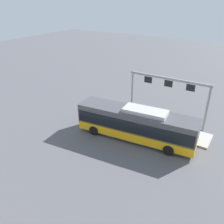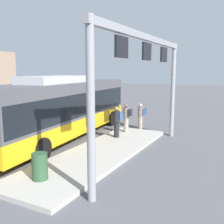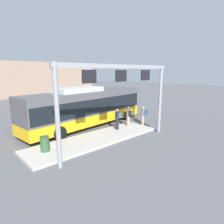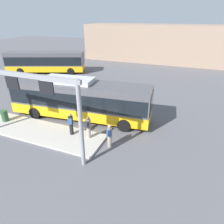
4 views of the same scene
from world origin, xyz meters
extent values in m
plane|color=#56565B|center=(0.00, 0.00, 0.00)|extent=(120.00, 120.00, 0.00)
cube|color=#B2ADA3|center=(-1.63, -3.32, 0.08)|extent=(10.00, 2.80, 0.16)
cube|color=#EAAD14|center=(0.00, 0.00, 0.77)|extent=(11.95, 3.73, 0.85)
cube|color=#4C4C51|center=(0.00, 0.00, 2.15)|extent=(11.95, 3.73, 1.90)
cube|color=black|center=(0.00, 0.00, 1.95)|extent=(11.72, 3.74, 1.20)
cube|color=black|center=(5.86, 0.62, 2.05)|extent=(0.26, 2.12, 1.50)
cube|color=#B7B7BC|center=(-0.88, -0.09, 3.28)|extent=(4.27, 2.17, 0.36)
cube|color=orange|center=(5.79, 0.62, 2.90)|extent=(0.30, 1.75, 0.28)
cylinder|color=black|center=(3.93, 1.62, 0.50)|extent=(1.03, 0.40, 1.00)
cylinder|color=black|center=(4.18, -0.76, 0.50)|extent=(1.03, 0.40, 1.00)
cylinder|color=black|center=(-3.78, 0.81, 0.50)|extent=(1.03, 0.40, 1.00)
cylinder|color=black|center=(-3.53, -1.58, 0.50)|extent=(1.03, 0.40, 1.00)
cylinder|color=gray|center=(3.93, -3.00, 0.42)|extent=(0.33, 0.33, 0.85)
cylinder|color=slate|center=(3.93, -3.00, 1.15)|extent=(0.40, 0.40, 0.60)
sphere|color=tan|center=(3.93, -3.00, 1.56)|extent=(0.22, 0.22, 0.22)
cube|color=#335993|center=(3.98, -3.25, 1.18)|extent=(0.31, 0.23, 0.40)
cylinder|color=gray|center=(2.26, -2.77, 0.58)|extent=(0.30, 0.30, 0.85)
cylinder|color=slate|center=(2.26, -2.77, 1.31)|extent=(0.36, 0.36, 0.60)
sphere|color=brown|center=(2.26, -2.77, 1.72)|extent=(0.22, 0.22, 0.22)
cube|color=#26262D|center=(2.24, -3.03, 1.34)|extent=(0.29, 0.20, 0.40)
cylinder|color=black|center=(0.88, -2.83, 0.58)|extent=(0.37, 0.37, 0.85)
cylinder|color=black|center=(0.88, -2.83, 1.31)|extent=(0.45, 0.45, 0.60)
sphere|color=#9E755B|center=(0.88, -2.83, 1.72)|extent=(0.22, 0.22, 0.22)
cube|color=#335993|center=(0.99, -3.07, 1.34)|extent=(0.33, 0.28, 0.40)
cylinder|color=gray|center=(-5.43, -5.22, 2.60)|extent=(0.24, 0.24, 5.20)
cylinder|color=gray|center=(3.19, -5.22, 2.60)|extent=(0.24, 0.24, 5.20)
cube|color=gray|center=(-1.12, -5.22, 5.05)|extent=(9.02, 0.20, 0.24)
cube|color=black|center=(-3.49, -5.22, 4.50)|extent=(0.90, 0.08, 0.70)
cube|color=black|center=(-1.12, -5.22, 4.50)|extent=(0.90, 0.08, 0.70)
cube|color=black|center=(1.25, -5.22, 4.50)|extent=(0.90, 0.08, 0.70)
cube|color=gray|center=(2.79, 27.03, 3.26)|extent=(29.93, 8.00, 6.52)
cylinder|color=#2D5133|center=(-5.27, -3.10, 0.61)|extent=(0.52, 0.52, 0.90)
camera|label=1|loc=(-8.72, 18.15, 13.10)|focal=37.58mm
camera|label=2|loc=(-11.47, -9.06, 3.73)|focal=42.03mm
camera|label=3|loc=(-9.57, -13.60, 4.79)|focal=30.94mm
camera|label=4|loc=(8.21, -13.23, 7.94)|focal=31.94mm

